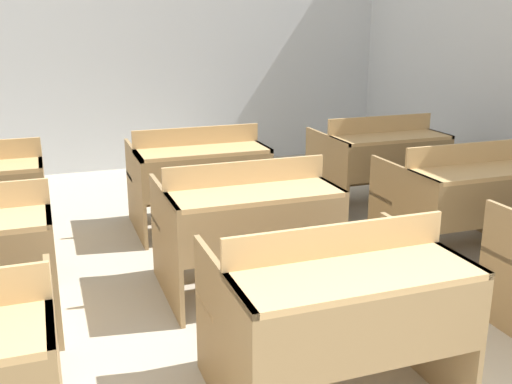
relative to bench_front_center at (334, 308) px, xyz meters
The scene contains 6 objects.
wall_back 4.97m from the bench_front_center, 92.29° to the left, with size 6.35×0.06×3.08m.
bench_front_center is the anchor object (origin of this frame).
bench_second_center 1.25m from the bench_front_center, 89.75° to the left, with size 1.05×0.85×0.86m.
bench_second_right 2.10m from the bench_front_center, 36.22° to the left, with size 1.05×0.85×0.86m.
bench_third_center 2.53m from the bench_front_center, 89.59° to the left, with size 1.05×0.85×0.86m.
bench_third_right 3.05m from the bench_front_center, 55.43° to the left, with size 1.05×0.85×0.86m.
Camera 1 is at (-0.96, -0.89, 1.72)m, focal length 42.00 mm.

